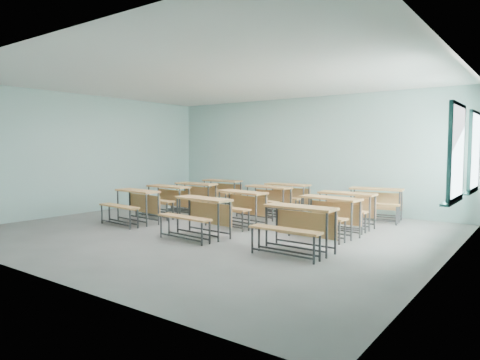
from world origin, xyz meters
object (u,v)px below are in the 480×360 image
Objects in this scene: desk_unit_r0c1 at (199,211)px; desk_unit_r1c2 at (327,210)px; desk_unit_r2c2 at (345,204)px; desk_unit_r3c1 at (285,193)px; desk_unit_r0c0 at (134,201)px; desk_unit_r2c0 at (193,192)px; desk_unit_r0c2 at (297,222)px; desk_unit_r1c0 at (165,196)px; desk_unit_r3c2 at (375,199)px; desk_unit_r1c1 at (239,203)px; desk_unit_r2c1 at (266,196)px; desk_unit_r3c0 at (220,189)px.

desk_unit_r1c2 is at bearing 43.02° from desk_unit_r0c1.
desk_unit_r3c1 is (-2.20, 1.21, 0.00)m from desk_unit_r2c2.
desk_unit_r2c2 is at bearing 35.04° from desk_unit_r0c0.
desk_unit_r2c0 is at bearing -151.05° from desk_unit_r3c1.
desk_unit_r1c2 and desk_unit_r2c0 have the same top height.
desk_unit_r0c2 is 1.00× the size of desk_unit_r1c0.
desk_unit_r0c1 is 2.54m from desk_unit_r1c2.
desk_unit_r0c1 and desk_unit_r2c0 have the same top height.
desk_unit_r0c0 is at bearing -86.00° from desk_unit_r2c0.
desk_unit_r2c2 and desk_unit_r3c1 have the same top height.
desk_unit_r3c2 is (2.39, 0.20, 0.00)m from desk_unit_r3c1.
desk_unit_r1c0 is 0.93× the size of desk_unit_r3c2.
desk_unit_r0c0 is 1.06× the size of desk_unit_r2c2.
desk_unit_r1c1 is 1.00× the size of desk_unit_r1c2.
desk_unit_r3c2 is at bearing 46.36° from desk_unit_r0c0.
desk_unit_r2c2 is at bearing 58.01° from desk_unit_r0c1.
desk_unit_r3c2 is at bearing 28.91° from desk_unit_r2c1.
desk_unit_r1c2 is 1.06× the size of desk_unit_r2c0.
desk_unit_r2c1 is (2.16, 1.45, 0.00)m from desk_unit_r1c0.
desk_unit_r3c2 is (4.60, 1.48, 0.00)m from desk_unit_r2c0.
desk_unit_r3c2 is (4.70, 0.17, 0.00)m from desk_unit_r3c0.
desk_unit_r2c0 is at bearing 175.45° from desk_unit_r1c2.
desk_unit_r1c1 is (-0.12, 1.49, 0.00)m from desk_unit_r0c1.
desk_unit_r2c2 is 0.93× the size of desk_unit_r3c2.
desk_unit_r0c1 is 1.04× the size of desk_unit_r3c1.
desk_unit_r3c2 is (4.39, 3.78, 0.00)m from desk_unit_r0c0.
desk_unit_r3c1 is at bearing 142.78° from desk_unit_r1c2.
desk_unit_r2c0 is at bearing 152.37° from desk_unit_r0c2.
desk_unit_r0c2 is 1.00× the size of desk_unit_r3c1.
desk_unit_r1c1 is at bearing -169.50° from desk_unit_r1c2.
desk_unit_r1c0 is at bearing -172.93° from desk_unit_r1c1.
desk_unit_r0c2 is at bearing -97.36° from desk_unit_r3c2.
desk_unit_r0c0 is 1.05× the size of desk_unit_r1c0.
desk_unit_r3c0 is (-2.57, 3.87, 0.00)m from desk_unit_r0c1.
desk_unit_r1c2 is at bearing 96.60° from desk_unit_r0c2.
desk_unit_r0c1 is 1.04× the size of desk_unit_r1c0.
desk_unit_r3c1 is at bearing 123.33° from desk_unit_r0c2.
desk_unit_r3c0 is (-4.56, 2.28, 0.00)m from desk_unit_r1c2.
desk_unit_r3c0 is at bearing 141.92° from desk_unit_r0c2.
desk_unit_r0c0 is 4.81m from desk_unit_r2c2.
desk_unit_r1c2 is at bearing -25.55° from desk_unit_r2c1.
desk_unit_r3c0 is at bearing 128.02° from desk_unit_r0c1.
desk_unit_r2c2 is (-0.05, 1.04, 0.00)m from desk_unit_r1c2.
desk_unit_r1c0 and desk_unit_r1c1 have the same top height.
desk_unit_r0c0 is 2.31m from desk_unit_r2c0.
desk_unit_r3c1 is at bearing 177.27° from desk_unit_r3c2.
desk_unit_r1c1 is at bearing 35.46° from desk_unit_r0c0.
desk_unit_r1c1 is at bearing 99.17° from desk_unit_r0c1.
desk_unit_r3c0 is at bearing 92.96° from desk_unit_r2c0.
desk_unit_r3c1 is (2.21, 1.28, 0.00)m from desk_unit_r2c0.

